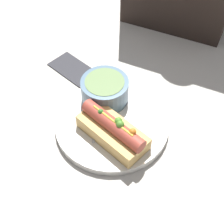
{
  "coord_description": "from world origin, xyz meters",
  "views": [
    {
      "loc": [
        0.18,
        -0.38,
        0.56
      ],
      "look_at": [
        0.0,
        0.0,
        0.05
      ],
      "focal_mm": 50.0,
      "sensor_mm": 36.0,
      "label": 1
    }
  ],
  "objects": [
    {
      "name": "spoon",
      "position": [
        -0.07,
        0.03,
        0.02
      ],
      "size": [
        0.09,
        0.14,
        0.01
      ],
      "rotation": [
        0.0,
        0.0,
        2.08
      ],
      "color": "#B7B7BC",
      "rests_on": "dinner_plate"
    },
    {
      "name": "dinner_plate",
      "position": [
        0.0,
        0.0,
        0.01
      ],
      "size": [
        0.25,
        0.25,
        0.02
      ],
      "color": "white",
      "rests_on": "ground_plane"
    },
    {
      "name": "hot_dog",
      "position": [
        0.02,
        -0.04,
        0.04
      ],
      "size": [
        0.17,
        0.11,
        0.06
      ],
      "rotation": [
        0.0,
        0.0,
        -0.34
      ],
      "color": "#DBAD60",
      "rests_on": "dinner_plate"
    },
    {
      "name": "soup_bowl",
      "position": [
        -0.04,
        0.06,
        0.05
      ],
      "size": [
        0.11,
        0.11,
        0.05
      ],
      "color": "slate",
      "rests_on": "dinner_plate"
    },
    {
      "name": "napkin",
      "position": [
        -0.17,
        0.12,
        0.0
      ],
      "size": [
        0.14,
        0.11,
        0.01
      ],
      "rotation": [
        0.0,
        0.0,
        -0.31
      ],
      "color": "#333338",
      "rests_on": "ground_plane"
    },
    {
      "name": "ground_plane",
      "position": [
        0.0,
        0.0,
        0.0
      ],
      "size": [
        4.0,
        4.0,
        0.0
      ],
      "primitive_type": "plane",
      "color": "#BCB7AD"
    }
  ]
}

